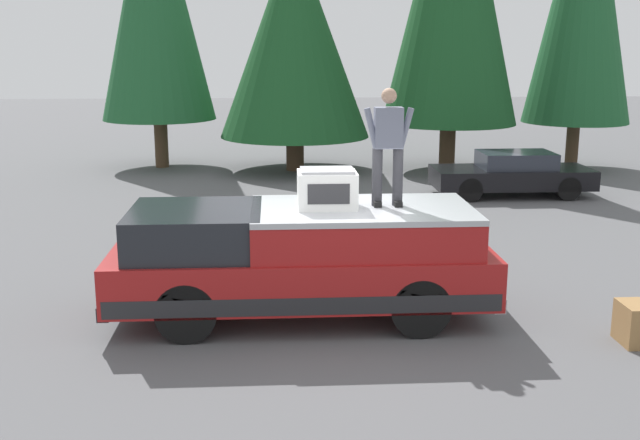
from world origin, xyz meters
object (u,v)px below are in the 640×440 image
at_px(compressor_unit, 327,189).
at_px(person_on_truck_bed, 388,144).
at_px(parked_car_black, 512,174).
at_px(pickup_truck, 302,260).

height_order(compressor_unit, person_on_truck_bed, person_on_truck_bed).
height_order(compressor_unit, parked_car_black, compressor_unit).
bearing_deg(pickup_truck, parked_car_black, -33.69).
xyz_separation_m(person_on_truck_bed, parked_car_black, (8.70, -4.62, -1.97)).
bearing_deg(parked_car_black, compressor_unit, 147.97).
relative_size(compressor_unit, person_on_truck_bed, 0.50).
distance_m(pickup_truck, parked_car_black, 10.57).
bearing_deg(pickup_truck, compressor_unit, -89.64).
bearing_deg(person_on_truck_bed, parked_car_black, -27.95).
distance_m(person_on_truck_bed, parked_car_black, 10.05).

